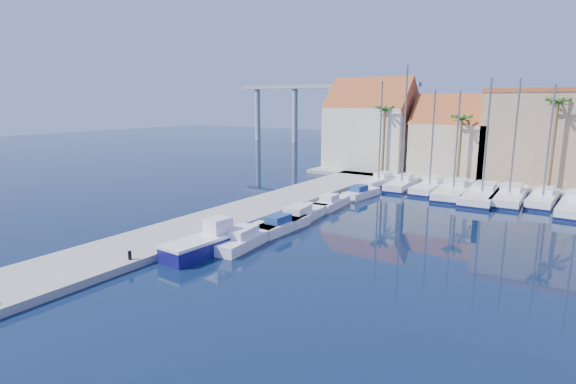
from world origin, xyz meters
name	(u,v)px	position (x,y,z in m)	size (l,w,h in m)	color
ground	(195,296)	(0.00, 0.00, 0.00)	(260.00, 260.00, 0.00)	black
quay_west	(231,217)	(-9.00, 13.50, 0.25)	(6.00, 77.00, 0.50)	gray
shore_north	(516,181)	(10.00, 48.00, 0.25)	(54.00, 16.00, 0.50)	gray
bollard	(130,255)	(-6.60, 0.87, 0.79)	(0.23, 0.23, 0.57)	black
fishing_boat	(207,242)	(-4.45, 5.68, 0.75)	(2.53, 6.60, 2.27)	#130F5C
motorboat_west_0	(246,237)	(-3.42, 8.73, 0.51)	(3.00, 7.40, 1.40)	white
motorboat_west_1	(282,224)	(-3.16, 13.12, 0.51)	(2.05, 5.88, 1.40)	white
motorboat_west_2	(301,214)	(-3.65, 16.92, 0.51)	(3.01, 7.48, 1.40)	white
motorboat_west_3	(331,202)	(-3.61, 22.62, 0.51)	(2.21, 5.78, 1.40)	white
motorboat_west_4	(361,193)	(-3.14, 28.68, 0.51)	(2.31, 5.67, 1.40)	white
sailboat_0	(380,181)	(-4.10, 36.58, 0.63)	(2.87, 8.36, 12.81)	white
sailboat_1	(403,183)	(-1.12, 36.47, 0.64)	(2.83, 8.92, 14.60)	white
sailboat_2	(431,186)	(2.27, 36.49, 0.59)	(2.55, 9.00, 11.73)	white
sailboat_3	(454,190)	(5.07, 36.02, 0.56)	(4.00, 11.88, 11.58)	white
sailboat_4	(483,194)	(8.26, 35.29, 0.57)	(3.44, 11.90, 12.82)	white
sailboat_5	(510,195)	(10.85, 35.99, 0.58)	(3.05, 10.87, 12.74)	white
sailboat_6	(543,198)	(13.96, 36.34, 0.60)	(2.76, 8.96, 12.12)	white
building_0	(371,128)	(-10.00, 47.00, 6.52)	(12.30, 9.00, 13.50)	beige
building_1	(453,140)	(2.00, 47.00, 5.30)	(10.30, 8.00, 11.00)	tan
building_2	(548,136)	(13.00, 48.00, 6.26)	(14.20, 10.20, 11.50)	#9C7F60
palm_0	(385,112)	(-6.00, 42.00, 9.08)	(2.60, 2.60, 10.15)	brown
palm_1	(462,120)	(4.00, 42.00, 8.14)	(2.60, 2.60, 9.15)	brown
palm_2	(558,105)	(14.00, 42.00, 10.02)	(2.60, 2.60, 11.15)	brown
viaduct	(319,102)	(-39.07, 82.00, 10.25)	(48.00, 2.20, 14.45)	#9E9E99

